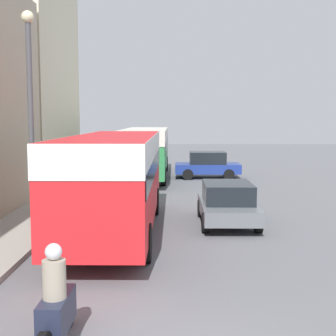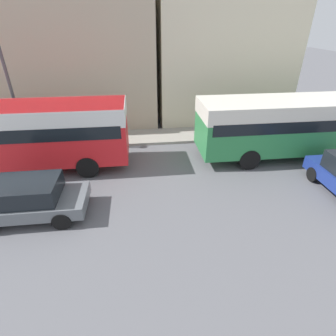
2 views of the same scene
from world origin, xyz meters
name	(u,v)px [view 1 (image 1 of 2)]	position (x,y,z in m)	size (l,w,h in m)	color
building_far_terrace	(11,58)	(-9.00, 20.14, 6.85)	(5.59, 8.60, 13.69)	beige
bus_lead	(115,170)	(-2.02, 8.99, 2.00)	(2.50, 9.56, 3.08)	red
bus_following	(145,146)	(-1.93, 22.91, 1.93)	(2.64, 11.36, 2.96)	#2D8447
motorcycle_behind_lead	(56,308)	(-2.03, 1.54, 0.68)	(0.38, 2.24, 1.73)	#1E2338
car_crossing	(228,203)	(1.63, 10.31, 0.75)	(1.89, 3.93, 1.43)	slate
car_far_curb	(207,165)	(1.83, 22.67, 0.82)	(3.89, 1.93, 1.60)	navy
pedestrian_near_curb	(99,156)	(-5.42, 26.98, 0.95)	(0.33, 0.33, 1.57)	#232838
lamp_post	(30,106)	(-4.35, 8.14, 3.97)	(0.36, 0.36, 6.49)	#47474C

